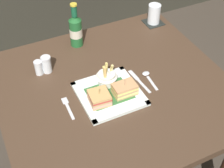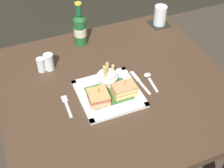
{
  "view_description": "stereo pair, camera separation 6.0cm",
  "coord_description": "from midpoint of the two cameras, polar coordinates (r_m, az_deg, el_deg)",
  "views": [
    {
      "loc": [
        -0.46,
        -0.93,
        1.74
      ],
      "look_at": [
        -0.02,
        -0.02,
        0.79
      ],
      "focal_mm": 51.84,
      "sensor_mm": 36.0,
      "label": 1
    },
    {
      "loc": [
        -0.4,
        -0.96,
        1.74
      ],
      "look_at": [
        -0.02,
        -0.02,
        0.79
      ],
      "focal_mm": 51.84,
      "sensor_mm": 36.0,
      "label": 2
    }
  ],
  "objects": [
    {
      "name": "beer_bottle",
      "position": [
        1.64,
        -4.59,
        9.69
      ],
      "size": [
        0.06,
        0.06,
        0.23
      ],
      "color": "#1F5D2C",
      "rests_on": "dining_table"
    },
    {
      "name": "spoon",
      "position": [
        1.49,
        7.67,
        1.15
      ],
      "size": [
        0.04,
        0.13,
        0.01
      ],
      "color": "silver",
      "rests_on": "dining_table"
    },
    {
      "name": "sandwich_half_right",
      "position": [
        1.37,
        3.42,
        -1.02
      ],
      "size": [
        0.1,
        0.07,
        0.08
      ],
      "color": "tan",
      "rests_on": "square_plate"
    },
    {
      "name": "sandwich_half_left",
      "position": [
        1.34,
        -1.14,
        -2.36
      ],
      "size": [
        0.09,
        0.09,
        0.07
      ],
      "color": "tan",
      "rests_on": "square_plate"
    },
    {
      "name": "salt_shaker",
      "position": [
        1.53,
        -11.29,
        3.19
      ],
      "size": [
        0.04,
        0.04,
        0.07
      ],
      "color": "silver",
      "rests_on": "dining_table"
    },
    {
      "name": "dining_table",
      "position": [
        1.54,
        1.61,
        -4.24
      ],
      "size": [
        1.02,
        0.95,
        0.75
      ],
      "color": "#463122",
      "rests_on": "ground_plane"
    },
    {
      "name": "fries_cup",
      "position": [
        1.41,
        0.35,
        1.34
      ],
      "size": [
        0.1,
        0.1,
        0.11
      ],
      "color": "white",
      "rests_on": "square_plate"
    },
    {
      "name": "drink_coaster",
      "position": [
        1.86,
        9.26,
        10.39
      ],
      "size": [
        0.1,
        0.1,
        0.0
      ],
      "primitive_type": "cube",
      "color": "black",
      "rests_on": "dining_table"
    },
    {
      "name": "fork",
      "position": [
        1.37,
        -6.75,
        -3.69
      ],
      "size": [
        0.02,
        0.13,
        0.0
      ],
      "color": "silver",
      "rests_on": "dining_table"
    },
    {
      "name": "water_glass",
      "position": [
        1.83,
        9.44,
        11.71
      ],
      "size": [
        0.07,
        0.07,
        0.11
      ],
      "color": "silver",
      "rests_on": "dining_table"
    },
    {
      "name": "square_plate",
      "position": [
        1.39,
        0.71,
        -1.77
      ],
      "size": [
        0.26,
        0.26,
        0.02
      ],
      "color": "white",
      "rests_on": "dining_table"
    },
    {
      "name": "knife",
      "position": [
        1.47,
        6.03,
        0.44
      ],
      "size": [
        0.03,
        0.17,
        0.0
      ],
      "color": "silver",
      "rests_on": "dining_table"
    },
    {
      "name": "pepper_shaker",
      "position": [
        1.53,
        -9.93,
        3.7
      ],
      "size": [
        0.05,
        0.05,
        0.08
      ],
      "color": "silver",
      "rests_on": "dining_table"
    }
  ]
}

